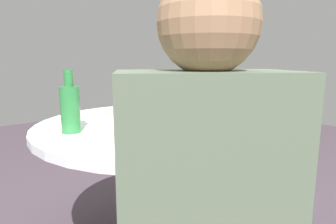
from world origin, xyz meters
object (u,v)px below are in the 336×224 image
tea_cup_near (130,103)px  tea_cup_far (266,114)px  round_dining_table (160,143)px  dish_greens (226,115)px  rice_bowl (232,129)px  dish_eggplant (178,105)px  diner_left (204,201)px  green_bottle (70,108)px  soup_bowl (128,127)px  tea_cup_side (223,107)px  dish_noodles (118,115)px

tea_cup_near → tea_cup_far: tea_cup_near is taller
round_dining_table → dish_greens: (0.16, 0.31, 0.13)m
rice_bowl → tea_cup_far: size_ratio=3.75×
rice_bowl → round_dining_table: bearing=-177.6°
rice_bowl → dish_eggplant: bearing=154.1°
dish_greens → diner_left: 0.94m
round_dining_table → green_bottle: bearing=-100.6°
soup_bowl → green_bottle: green_bottle is taller
dish_eggplant → diner_left: 1.25m
green_bottle → dish_eggplant: bearing=103.6°
round_dining_table → soup_bowl: 0.30m
dish_eggplant → tea_cup_side: size_ratio=3.41×
dish_greens → tea_cup_far: (0.15, 0.12, 0.01)m
tea_cup_far → tea_cup_side: size_ratio=1.26×
round_dining_table → dish_noodles: dish_noodles is taller
rice_bowl → green_bottle: 0.66m
round_dining_table → tea_cup_side: (0.01, 0.47, 0.13)m
soup_bowl → dish_noodles: soup_bowl is taller
dish_greens → tea_cup_near: 0.64m
dish_noodles → dish_greens: (0.38, 0.41, 0.01)m
round_dining_table → dish_noodles: (-0.22, -0.11, 0.12)m
green_bottle → tea_cup_far: 0.93m
rice_bowl → diner_left: diner_left is taller
dish_eggplant → tea_cup_near: (-0.19, -0.23, 0.01)m
dish_greens → tea_cup_near: bearing=-162.2°
dish_greens → green_bottle: bearing=-108.1°
dish_noodles → tea_cup_far: 0.76m
diner_left → tea_cup_near: bearing=154.4°
tea_cup_side → dish_noodles: bearing=-111.9°
rice_bowl → dish_greens: bearing=131.9°
round_dining_table → soup_bowl: soup_bowl is taller
dish_noodles → diner_left: (0.94, -0.34, 0.00)m
dish_eggplant → tea_cup_side: tea_cup_side is taller
green_bottle → dish_greens: bearing=71.9°
dish_greens → dish_noodles: bearing=-132.7°
rice_bowl → tea_cup_near: size_ratio=3.72×
tea_cup_near → rice_bowl: bearing=-6.3°
round_dining_table → tea_cup_near: bearing=165.9°
tea_cup_near → dish_eggplant: bearing=50.9°
green_bottle → tea_cup_near: (-0.37, 0.52, -0.07)m
dish_eggplant → green_bottle: bearing=-76.4°
green_bottle → rice_bowl: bearing=40.8°
round_dining_table → dish_eggplant: size_ratio=5.68×
round_dining_table → diner_left: (0.71, -0.44, 0.12)m
dish_greens → dish_eggplant: bearing=174.7°
rice_bowl → diner_left: size_ratio=0.38×
dish_eggplant → dish_greens: (0.42, -0.04, 0.00)m
round_dining_table → dish_eggplant: (-0.26, 0.35, 0.13)m
soup_bowl → dish_eggplant: 0.70m
tea_cup_far → dish_greens: bearing=-141.2°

